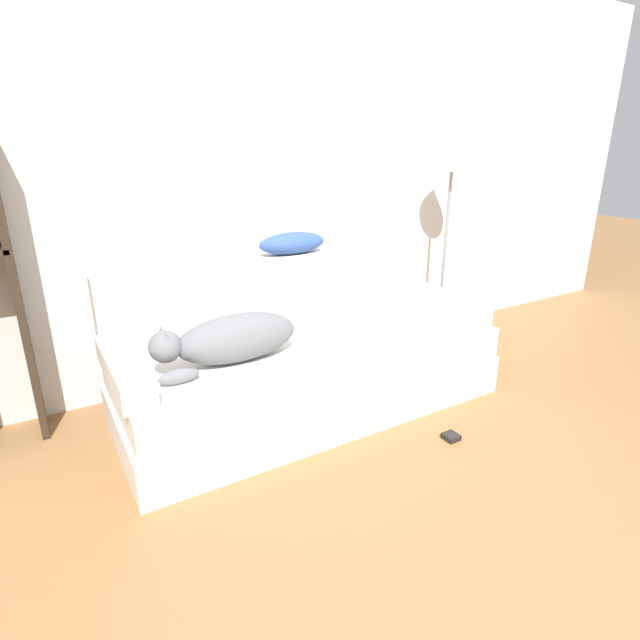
{
  "coord_description": "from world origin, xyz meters",
  "views": [
    {
      "loc": [
        -1.29,
        -0.8,
        1.49
      ],
      "look_at": [
        0.05,
        1.43,
        0.58
      ],
      "focal_mm": 28.0,
      "sensor_mm": 36.0,
      "label": 1
    }
  ],
  "objects_px": {
    "dog": "(230,339)",
    "laptop": "(329,339)",
    "couch": "(312,374)",
    "power_adapter": "(451,437)",
    "floor_lamp": "(451,172)",
    "throw_pillow": "(292,243)"
  },
  "relations": [
    {
      "from": "couch",
      "to": "dog",
      "type": "height_order",
      "value": "dog"
    },
    {
      "from": "dog",
      "to": "floor_lamp",
      "type": "height_order",
      "value": "floor_lamp"
    },
    {
      "from": "couch",
      "to": "power_adapter",
      "type": "bearing_deg",
      "value": -56.85
    },
    {
      "from": "dog",
      "to": "laptop",
      "type": "bearing_deg",
      "value": -0.79
    },
    {
      "from": "floor_lamp",
      "to": "power_adapter",
      "type": "height_order",
      "value": "floor_lamp"
    },
    {
      "from": "floor_lamp",
      "to": "throw_pillow",
      "type": "bearing_deg",
      "value": -177.84
    },
    {
      "from": "throw_pillow",
      "to": "power_adapter",
      "type": "distance_m",
      "value": 1.45
    },
    {
      "from": "dog",
      "to": "power_adapter",
      "type": "distance_m",
      "value": 1.29
    },
    {
      "from": "dog",
      "to": "laptop",
      "type": "xyz_separation_m",
      "value": [
        0.6,
        -0.01,
        -0.12
      ]
    },
    {
      "from": "couch",
      "to": "power_adapter",
      "type": "relative_size",
      "value": 28.23
    },
    {
      "from": "couch",
      "to": "laptop",
      "type": "distance_m",
      "value": 0.25
    },
    {
      "from": "floor_lamp",
      "to": "laptop",
      "type": "bearing_deg",
      "value": -160.34
    },
    {
      "from": "laptop",
      "to": "throw_pillow",
      "type": "distance_m",
      "value": 0.65
    },
    {
      "from": "laptop",
      "to": "floor_lamp",
      "type": "relative_size",
      "value": 0.2
    },
    {
      "from": "laptop",
      "to": "floor_lamp",
      "type": "xyz_separation_m",
      "value": [
        1.34,
        0.48,
        0.87
      ]
    },
    {
      "from": "dog",
      "to": "laptop",
      "type": "distance_m",
      "value": 0.61
    },
    {
      "from": "dog",
      "to": "throw_pillow",
      "type": "relative_size",
      "value": 1.76
    },
    {
      "from": "couch",
      "to": "dog",
      "type": "relative_size",
      "value": 2.86
    },
    {
      "from": "power_adapter",
      "to": "floor_lamp",
      "type": "bearing_deg",
      "value": 49.17
    },
    {
      "from": "dog",
      "to": "floor_lamp",
      "type": "relative_size",
      "value": 0.5
    },
    {
      "from": "throw_pillow",
      "to": "dog",
      "type": "bearing_deg",
      "value": -144.64
    },
    {
      "from": "couch",
      "to": "throw_pillow",
      "type": "xyz_separation_m",
      "value": [
        0.08,
        0.37,
        0.71
      ]
    }
  ]
}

